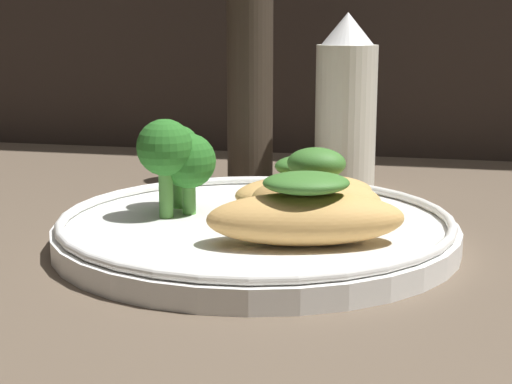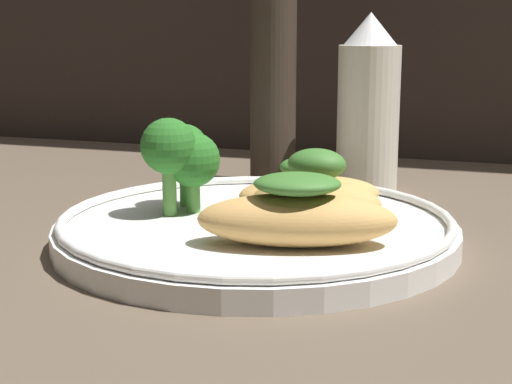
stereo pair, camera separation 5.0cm
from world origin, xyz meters
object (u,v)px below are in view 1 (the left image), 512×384
at_px(plate, 256,229).
at_px(pepper_grinder, 250,86).
at_px(broccoli_bunch, 176,155).
at_px(sauce_bottle, 346,105).

height_order(plate, pepper_grinder, pepper_grinder).
relative_size(plate, pepper_grinder, 1.39).
bearing_deg(plate, broccoli_bunch, 169.43).
bearing_deg(broccoli_bunch, plate, -10.57).
bearing_deg(plate, pepper_grinder, 104.42).
xyz_separation_m(broccoli_bunch, sauce_bottle, (0.09, 0.18, 0.02)).
height_order(plate, broccoli_bunch, broccoli_bunch).
distance_m(plate, broccoli_bunch, 0.07).
bearing_deg(sauce_bottle, broccoli_bunch, -116.82).
bearing_deg(sauce_bottle, plate, -100.32).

